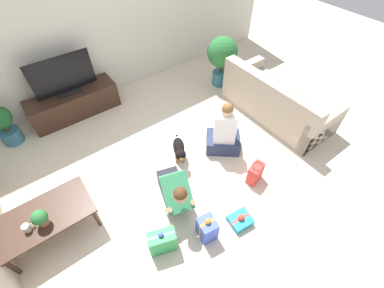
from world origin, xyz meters
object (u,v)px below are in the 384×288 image
person_sitting (224,134)px  coffee_table (44,218)px  tv_console (75,103)px  mug (27,228)px  person_kneeling (175,190)px  gift_box_b (162,241)px  sofa_right (276,102)px  tabletop_plant (40,218)px  gift_bag_a (255,173)px  potted_plant_back_left (3,124)px  dog (179,149)px  gift_box_c (240,220)px  potted_plant_corner_right (222,56)px  tv (64,78)px  gift_box_a (207,228)px

person_sitting → coffee_table: bearing=35.1°
tv_console → mug: (-1.19, -2.12, 0.22)m
person_kneeling → gift_box_b: 0.62m
sofa_right → person_sitting: 1.30m
sofa_right → person_sitting: bearing=93.5°
person_sitting → tabletop_plant: person_sitting is taller
gift_bag_a → mug: 2.87m
potted_plant_back_left → gift_box_b: bearing=-70.5°
mug → tabletop_plant: (0.16, -0.03, 0.08)m
dog → gift_box_c: bearing=-62.3°
potted_plant_corner_right → person_kneeling: bearing=-142.5°
dog → gift_box_c: 1.33m
person_kneeling → gift_box_c: 0.92m
tv_console → potted_plant_back_left: 1.11m
person_sitting → mug: person_sitting is taller
tv → potted_plant_corner_right: 2.84m
coffee_table → dog: 1.91m
sofa_right → tv: (-2.86, 2.16, 0.47)m
tv_console → gift_box_c: bearing=-74.8°
mug → tabletop_plant: tabletop_plant is taller
tabletop_plant → mug: bearing=170.6°
gift_box_b → gift_box_a: bearing=-20.2°
person_sitting → gift_box_b: 1.80m
sofa_right → gift_bag_a: (-1.33, -0.81, -0.13)m
tv_console → gift_box_c: 3.46m
tv → gift_box_c: (0.91, -3.33, -0.70)m
tv_console → gift_box_b: bearing=-91.0°
person_sitting → potted_plant_corner_right: bearing=-90.1°
potted_plant_back_left → person_sitting: size_ratio=0.73×
coffee_table → gift_box_b: 1.39m
gift_box_c → dog: bearing=91.3°
person_sitting → gift_box_b: size_ratio=2.45×
sofa_right → person_kneeling: sofa_right is taller
coffee_table → gift_box_a: 1.90m
person_kneeling → gift_box_a: person_kneeling is taller
potted_plant_corner_right → gift_box_a: potted_plant_corner_right is taller
tabletop_plant → gift_box_a: bearing=-35.2°
tv_console → gift_box_a: (0.46, -3.20, -0.06)m
gift_bag_a → sofa_right: bearing=31.4°
potted_plant_back_left → gift_bag_a: bearing=-48.0°
tv → tabletop_plant: size_ratio=4.50×
tv_console → person_sitting: size_ratio=1.59×
coffee_table → potted_plant_back_left: 1.99m
gift_box_a → tv_console: bearing=98.2°
gift_bag_a → mug: size_ratio=2.80×
tv → person_kneeling: bearing=-81.3°
tv_console → gift_bag_a: size_ratio=4.46×
coffee_table → tv_console: (1.03, 2.04, -0.14)m
potted_plant_corner_right → gift_bag_a: bearing=-119.1°
coffee_table → gift_box_a: bearing=-37.8°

